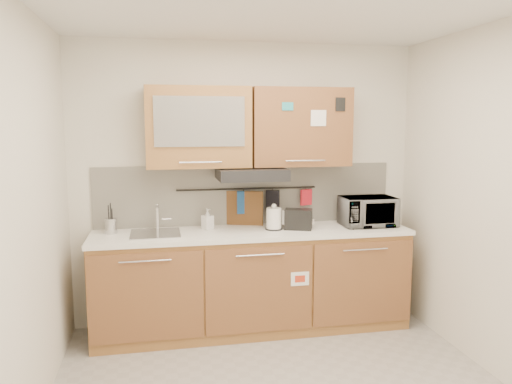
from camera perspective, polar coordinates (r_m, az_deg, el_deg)
name	(u,v)px	position (r m, az deg, el deg)	size (l,w,h in m)	color
ceiling	(289,3)	(3.27, 3.80, 20.79)	(3.20, 3.20, 0.00)	white
wall_back	(246,184)	(4.69, -1.10, 0.94)	(3.20, 3.20, 0.00)	silver
wall_left	(23,221)	(3.23, -25.09, -3.04)	(3.00, 3.00, 0.00)	silver
wall_right	(505,204)	(3.96, 26.60, -1.22)	(3.00, 3.00, 0.00)	silver
base_cabinet	(253,286)	(4.59, -0.38, -10.68)	(2.80, 0.64, 0.88)	#A96E3C
countertop	(253,232)	(4.46, -0.38, -4.65)	(2.82, 0.62, 0.04)	white
backsplash	(247,194)	(4.69, -1.07, -0.29)	(2.80, 0.02, 0.56)	silver
upper_cabinets	(249,127)	(4.48, -0.78, 7.42)	(1.82, 0.37, 0.70)	#A96E3C
range_hood	(251,174)	(4.43, -0.54, 2.10)	(0.60, 0.46, 0.10)	black
sink	(156,233)	(4.39, -11.41, -4.67)	(0.42, 0.40, 0.26)	silver
utensil_rail	(247,189)	(4.64, -0.99, 0.38)	(0.02, 0.02, 1.30)	black
utensil_crock	(111,226)	(4.49, -16.24, -3.70)	(0.11, 0.11, 0.27)	#B8B8BD
kettle	(274,219)	(4.47, 2.07, -3.14)	(0.17, 0.15, 0.24)	white
toaster	(298,219)	(4.49, 4.87, -3.09)	(0.28, 0.22, 0.18)	black
microwave	(368,211)	(4.74, 12.64, -2.17)	(0.49, 0.33, 0.27)	#999999
soap_bottle	(208,219)	(4.50, -5.56, -3.08)	(0.08, 0.09, 0.19)	#999999
cutting_board	(244,215)	(4.66, -1.41, -2.62)	(0.36, 0.03, 0.45)	brown
oven_mitt	(244,202)	(4.64, -1.40, -1.19)	(0.13, 0.03, 0.21)	navy
dark_pouch	(273,201)	(4.69, 1.92, -1.00)	(0.12, 0.04, 0.20)	black
pot_holder	(306,197)	(4.78, 5.76, -0.60)	(0.12, 0.02, 0.15)	red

